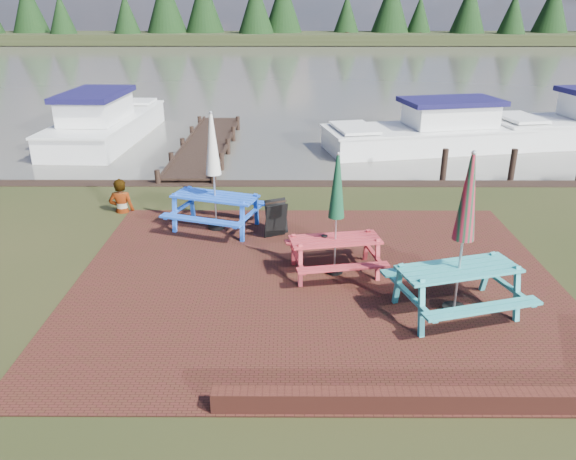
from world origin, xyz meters
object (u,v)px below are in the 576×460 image
Objects in this scene: picnic_table_teal at (460,261)px; boat_jetty at (105,124)px; chalkboard at (276,219)px; jetty at (206,144)px; picnic_table_blue at (215,190)px; picnic_table_red at (336,233)px; boat_near at (430,134)px; person at (119,179)px.

picnic_table_teal is 16.53m from boat_jetty.
chalkboard is 12.04m from boat_jetty.
picnic_table_blue is at bearing -80.40° from jetty.
picnic_table_red is 10.70m from jetty.
picnic_table_blue is 0.35× the size of boat_near.
person is (2.96, -8.41, 0.39)m from boat_jetty.
picnic_table_blue is (-4.46, 3.72, -0.03)m from picnic_table_teal.
boat_jetty is (-9.90, 13.23, -0.51)m from picnic_table_teal.
picnic_table_red reaches higher than person.
jetty is 1.18× the size of boat_jetty.
picnic_table_teal is at bearing -50.67° from boat_jetty.
boat_near is (4.24, 10.47, -0.43)m from picnic_table_red.
boat_jetty reaches higher than boat_near.
boat_jetty is at bearing 72.32° from boat_near.
picnic_table_teal is 0.30× the size of jetty.
picnic_table_teal is 1.03× the size of picnic_table_blue.
boat_near is 11.70m from person.
boat_near is (8.09, 0.51, 0.28)m from jetty.
picnic_table_teal reaches higher than person.
picnic_table_blue is 10.97m from boat_jetty.
picnic_table_teal reaches higher than picnic_table_red.
boat_near is at bearing 3.63° from jetty.
picnic_table_teal is at bearing -63.24° from jetty.
picnic_table_blue reaches higher than boat_near.
picnic_table_red is at bearing 146.30° from boat_near.
boat_near is (6.79, 8.22, -0.54)m from picnic_table_blue.
picnic_table_teal is 1.63× the size of person.
picnic_table_teal is 0.36× the size of boat_jetty.
picnic_table_blue is (-2.55, 2.25, 0.11)m from picnic_table_red.
picnic_table_blue is 0.35× the size of boat_jetty.
person is (-1.18, -6.61, 0.73)m from jetty.
boat_jetty is at bearing 114.50° from picnic_table_red.
picnic_table_teal is at bearing -21.03° from picnic_table_blue.
picnic_table_red is 2.95× the size of chalkboard.
picnic_table_teal is 0.36× the size of boat_near.
picnic_table_red is 14.22m from boat_jetty.
picnic_table_teal reaches higher than jetty.
boat_jetty is at bearing 138.62° from picnic_table_blue.
picnic_table_red is at bearing -82.18° from chalkboard.
picnic_table_red is 1.40× the size of person.
jetty is at bearing 83.80° from chalkboard.
picnic_table_red reaches higher than boat_near.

